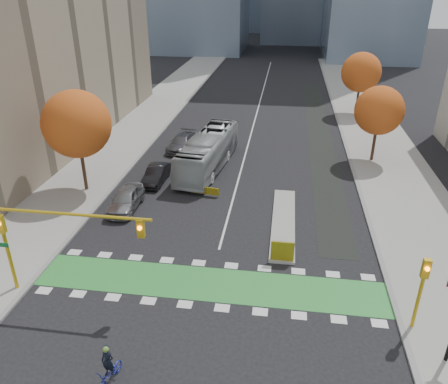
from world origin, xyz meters
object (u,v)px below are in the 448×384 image
(parked_car_c, at_px, (182,143))
(tree_east_near, at_px, (379,111))
(hazard_board, at_px, (282,251))
(traffic_signal_east, at_px, (422,284))
(bus, at_px, (208,152))
(traffic_signal_west, at_px, (48,231))
(tree_west, at_px, (77,124))
(parked_car_b, at_px, (156,174))
(cyclist, at_px, (109,371))
(parked_car_a, at_px, (126,199))
(tree_east_far, at_px, (361,72))

(parked_car_c, bearing_deg, tree_east_near, 4.39)
(hazard_board, distance_m, traffic_signal_east, 8.26)
(hazard_board, distance_m, bus, 15.51)
(tree_east_near, bearing_deg, hazard_board, -114.20)
(traffic_signal_east, xyz_separation_m, bus, (-13.50, 18.53, -1.12))
(parked_car_c, bearing_deg, traffic_signal_west, -87.83)
(traffic_signal_west, bearing_deg, bus, 75.10)
(tree_east_near, xyz_separation_m, bus, (-15.00, -3.98, -3.25))
(tree_west, distance_m, parked_car_b, 7.56)
(traffic_signal_west, distance_m, cyclist, 7.90)
(parked_car_b, relative_size, parked_car_c, 0.84)
(traffic_signal_west, xyz_separation_m, parked_car_a, (0.21, 9.99, -3.24))
(tree_west, bearing_deg, traffic_signal_east, -29.07)
(tree_west, height_order, traffic_signal_west, tree_west)
(hazard_board, xyz_separation_m, traffic_signal_east, (6.50, -4.71, 1.93))
(hazard_board, relative_size, bus, 0.12)
(hazard_board, height_order, traffic_signal_west, traffic_signal_west)
(tree_east_near, distance_m, bus, 15.86)
(traffic_signal_west, bearing_deg, hazard_board, 21.55)
(tree_west, distance_m, parked_car_c, 12.77)
(tree_east_far, height_order, traffic_signal_west, tree_east_far)
(tree_east_far, relative_size, bus, 0.66)
(parked_car_a, bearing_deg, cyclist, -74.04)
(bus, relative_size, parked_car_c, 2.32)
(traffic_signal_east, xyz_separation_m, cyclist, (-13.53, -5.21, -2.05))
(tree_east_near, relative_size, parked_car_a, 1.52)
(tree_east_far, xyz_separation_m, traffic_signal_east, (-2.00, -38.51, -2.51))
(tree_east_near, bearing_deg, cyclist, -118.46)
(traffic_signal_west, bearing_deg, traffic_signal_east, 0.01)
(hazard_board, distance_m, cyclist, 12.15)
(tree_west, bearing_deg, tree_east_near, 22.62)
(tree_west, height_order, tree_east_near, tree_west)
(tree_west, relative_size, traffic_signal_east, 2.01)
(traffic_signal_west, relative_size, parked_car_a, 1.84)
(tree_west, relative_size, parked_car_b, 1.95)
(hazard_board, xyz_separation_m, parked_car_b, (-10.82, 10.28, -0.11))
(tree_west, relative_size, bus, 0.71)
(tree_east_near, bearing_deg, parked_car_a, -147.58)
(bus, relative_size, parked_car_a, 2.49)
(hazard_board, xyz_separation_m, tree_east_near, (8.00, 17.80, 4.06))
(cyclist, bearing_deg, traffic_signal_east, 32.52)
(tree_east_near, relative_size, tree_east_far, 0.92)
(bus, xyz_separation_m, parked_car_c, (-3.50, 4.41, -0.89))
(tree_west, xyz_separation_m, tree_east_far, (24.50, 26.00, -0.38))
(parked_car_b, bearing_deg, tree_east_far, 52.17)
(traffic_signal_east, bearing_deg, tree_west, 150.93)
(cyclist, distance_m, parked_car_a, 15.90)
(hazard_board, bearing_deg, tree_west, 154.01)
(traffic_signal_east, bearing_deg, parked_car_a, 151.27)
(tree_east_near, xyz_separation_m, parked_car_b, (-18.82, -7.52, -4.17))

